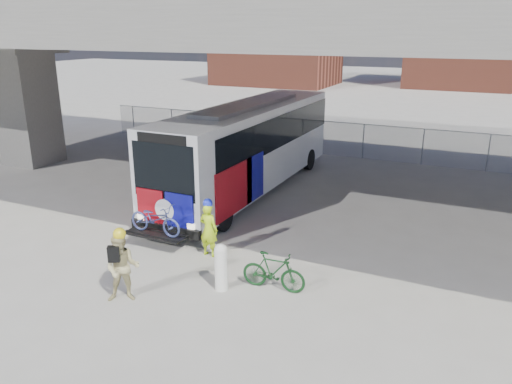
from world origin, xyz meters
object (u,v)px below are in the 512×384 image
Objects in this scene: cyclist_hivis at (209,228)px; cyclist_tan at (122,267)px; bike_parked at (274,272)px; bus at (249,141)px; bollard at (221,265)px.

cyclist_tan is (-0.58, -3.19, 0.05)m from cyclist_hivis.
cyclist_hivis is 1.05× the size of bike_parked.
bus is 7.17× the size of cyclist_hivis.
bus reaches higher than bike_parked.
bike_parked is (4.32, -7.41, -1.59)m from bus.
cyclist_tan is at bearing -141.72° from bollard.
bike_parked is at bearing -59.75° from bus.
bollard is 1.37m from bike_parked.
bus is at bearing 26.93° from bike_parked.
bollard is 2.47m from cyclist_tan.
bike_parked is (3.16, 2.10, -0.40)m from cyclist_tan.
bollard is at bearing -68.86° from bus.
bollard is 0.75× the size of bike_parked.
bus is 6.62× the size of cyclist_tan.
bollard reaches higher than bike_parked.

